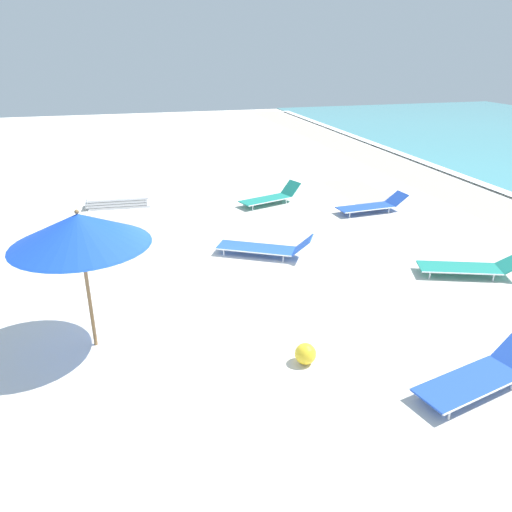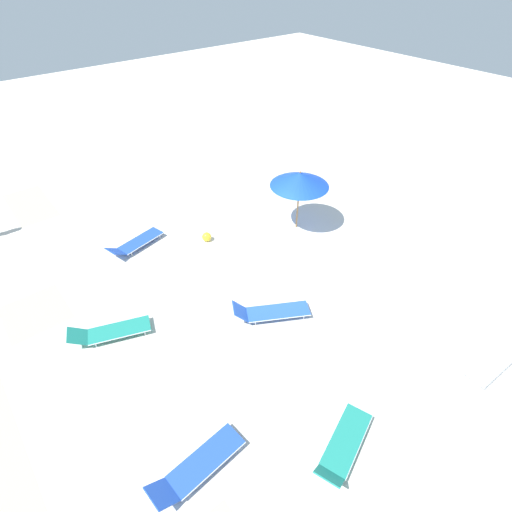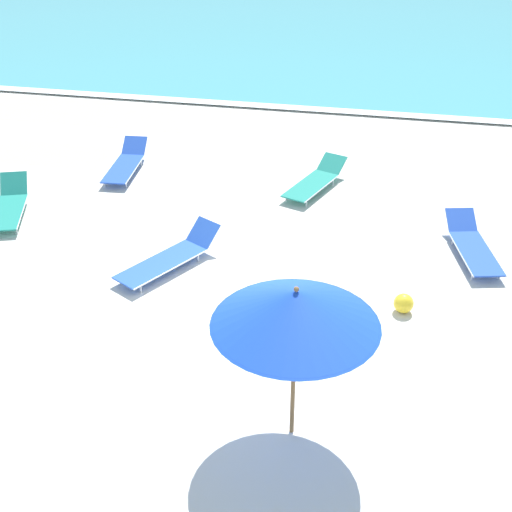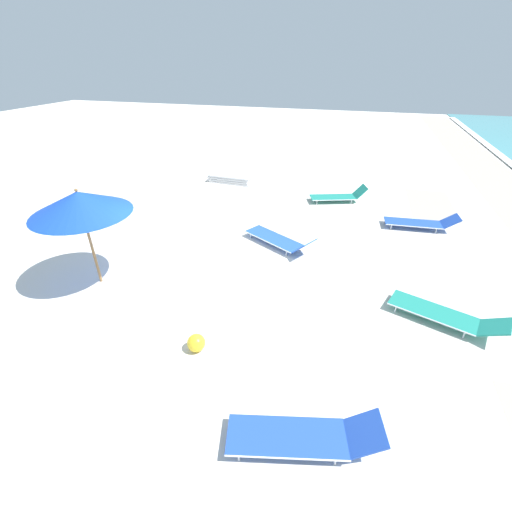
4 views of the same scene
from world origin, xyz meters
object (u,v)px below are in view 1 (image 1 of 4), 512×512
object	(u,v)px
sun_lounger_near_water_left	(480,376)
beach_ball	(305,354)
beach_umbrella	(79,230)
sun_lounger_under_umbrella	(265,247)
sun_lounger_near_water_right	(271,197)
sun_lounger_beside_umbrella	(470,267)
lounger_stack	(118,202)
sun_lounger_mid_beach_solo	(372,205)

from	to	relation	value
sun_lounger_near_water_left	beach_ball	size ratio (longest dim) A/B	6.52
beach_umbrella	sun_lounger_under_umbrella	bearing A→B (deg)	127.55
sun_lounger_near_water_right	sun_lounger_beside_umbrella	bearing A→B (deg)	3.47
sun_lounger_under_umbrella	sun_lounger_near_water_right	xyz separation A→B (m)	(-4.00, 1.36, 0.01)
lounger_stack	sun_lounger_near_water_left	world-z (taller)	sun_lounger_near_water_left
sun_lounger_under_umbrella	sun_lounger_near_water_right	distance (m)	4.22
sun_lounger_beside_umbrella	sun_lounger_near_water_left	distance (m)	4.11
lounger_stack	sun_lounger_near_water_right	size ratio (longest dim) A/B	0.92
sun_lounger_beside_umbrella	sun_lounger_mid_beach_solo	world-z (taller)	sun_lounger_mid_beach_solo
beach_umbrella	sun_lounger_near_water_left	size ratio (longest dim) A/B	1.06
lounger_stack	sun_lounger_near_water_right	bearing A→B (deg)	81.67
sun_lounger_near_water_left	sun_lounger_mid_beach_solo	xyz separation A→B (m)	(-7.97, 2.43, 0.00)
sun_lounger_beside_umbrella	sun_lounger_under_umbrella	bearing A→B (deg)	-99.17
sun_lounger_under_umbrella	lounger_stack	bearing A→B (deg)	-116.70
sun_lounger_near_water_left	sun_lounger_near_water_right	distance (m)	9.59
sun_lounger_near_water_left	sun_lounger_mid_beach_solo	world-z (taller)	sun_lounger_mid_beach_solo
sun_lounger_mid_beach_solo	sun_lounger_near_water_left	bearing A→B (deg)	-21.41
sun_lounger_near_water_left	sun_lounger_near_water_right	xyz separation A→B (m)	(-9.59, -0.23, 0.01)
sun_lounger_under_umbrella	sun_lounger_beside_umbrella	size ratio (longest dim) A/B	1.01
sun_lounger_near_water_right	sun_lounger_mid_beach_solo	size ratio (longest dim) A/B	0.96
lounger_stack	sun_lounger_near_water_right	distance (m)	4.74
sun_lounger_mid_beach_solo	sun_lounger_near_water_right	bearing A→B (deg)	-125.83
lounger_stack	sun_lounger_beside_umbrella	world-z (taller)	sun_lounger_beside_umbrella
beach_ball	sun_lounger_under_umbrella	bearing A→B (deg)	171.95
sun_lounger_mid_beach_solo	beach_ball	size ratio (longest dim) A/B	6.43
beach_umbrella	sun_lounger_mid_beach_solo	xyz separation A→B (m)	(-5.30, 7.82, -1.83)
beach_ball	beach_umbrella	bearing A→B (deg)	-113.97
beach_umbrella	sun_lounger_near_water_right	world-z (taller)	beach_umbrella
sun_lounger_near_water_right	sun_lounger_mid_beach_solo	world-z (taller)	sun_lounger_near_water_right
beach_umbrella	sun_lounger_under_umbrella	distance (m)	5.13
sun_lounger_beside_umbrella	sun_lounger_near_water_left	bearing A→B (deg)	-14.94
sun_lounger_beside_umbrella	beach_ball	distance (m)	5.04
lounger_stack	sun_lounger_mid_beach_solo	world-z (taller)	sun_lounger_mid_beach_solo
sun_lounger_mid_beach_solo	beach_ball	world-z (taller)	sun_lounger_mid_beach_solo
beach_umbrella	sun_lounger_beside_umbrella	xyz separation A→B (m)	(-0.69, 7.76, -1.83)
sun_lounger_beside_umbrella	sun_lounger_near_water_right	world-z (taller)	sun_lounger_near_water_right
sun_lounger_beside_umbrella	sun_lounger_mid_beach_solo	distance (m)	4.61
lounger_stack	beach_ball	bearing A→B (deg)	19.29
lounger_stack	sun_lounger_beside_umbrella	bearing A→B (deg)	48.50
sun_lounger_mid_beach_solo	sun_lounger_under_umbrella	bearing A→B (deg)	-63.87
sun_lounger_under_umbrella	beach_ball	size ratio (longest dim) A/B	6.60
sun_lounger_near_water_right	beach_umbrella	bearing A→B (deg)	-55.89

